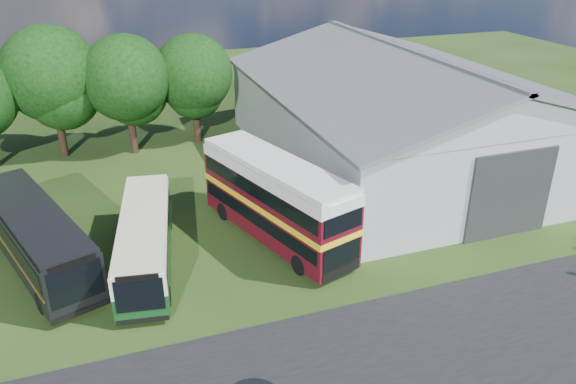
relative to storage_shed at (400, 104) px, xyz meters
name	(u,v)px	position (x,y,z in m)	size (l,w,h in m)	color
ground	(267,340)	(-15.00, -15.98, -4.17)	(120.00, 120.00, 0.00)	#1C3310
asphalt_road	(364,371)	(-12.00, -18.98, -4.17)	(60.00, 8.00, 0.02)	black
storage_shed	(400,104)	(0.00, 0.00, 0.00)	(18.80, 24.80, 8.15)	gray
tree_mid	(50,74)	(-23.00, 8.82, 2.02)	(6.80, 6.80, 9.60)	black
tree_right_a	(126,78)	(-18.00, 7.82, 1.52)	(6.26, 6.26, 8.83)	black
tree_right_b	(193,74)	(-13.00, 8.62, 1.27)	(5.98, 5.98, 8.45)	black
shrub_front	(333,246)	(-9.40, -9.98, -4.17)	(1.70, 1.70, 1.70)	#194714
shrub_mid	(318,229)	(-9.40, -7.98, -4.17)	(1.60, 1.60, 1.60)	#194714
shrub_back	(306,214)	(-9.40, -5.98, -4.17)	(1.80, 1.80, 1.80)	#194714
bus_green_single	(145,239)	(-18.94, -8.54, -2.68)	(3.92, 10.38, 2.80)	black
bus_maroon_double	(276,201)	(-11.95, -8.09, -1.89)	(5.76, 10.92, 4.56)	black
bus_dark_single	(35,236)	(-24.07, -6.73, -2.49)	(6.30, 11.68, 3.16)	black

